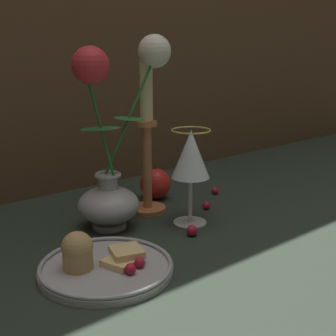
{
  "coord_description": "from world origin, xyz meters",
  "views": [
    {
      "loc": [
        -0.49,
        -0.62,
        0.32
      ],
      "look_at": [
        0.04,
        0.03,
        0.1
      ],
      "focal_mm": 50.0,
      "sensor_mm": 36.0,
      "label": 1
    }
  ],
  "objects_px": {
    "vase": "(114,157)",
    "candlestick": "(147,143)",
    "apple_beside_vase": "(155,184)",
    "wine_glass": "(191,158)",
    "plate_with_pastries": "(102,264)"
  },
  "relations": [
    {
      "from": "wine_glass",
      "to": "plate_with_pastries",
      "type": "bearing_deg",
      "value": -164.17
    },
    {
      "from": "vase",
      "to": "candlestick",
      "type": "relative_size",
      "value": 1.04
    },
    {
      "from": "apple_beside_vase",
      "to": "wine_glass",
      "type": "bearing_deg",
      "value": -103.84
    },
    {
      "from": "candlestick",
      "to": "apple_beside_vase",
      "type": "xyz_separation_m",
      "value": [
        0.06,
        0.05,
        -0.11
      ]
    },
    {
      "from": "apple_beside_vase",
      "to": "plate_with_pastries",
      "type": "bearing_deg",
      "value": -140.96
    },
    {
      "from": "plate_with_pastries",
      "to": "apple_beside_vase",
      "type": "height_order",
      "value": "apple_beside_vase"
    },
    {
      "from": "plate_with_pastries",
      "to": "candlestick",
      "type": "height_order",
      "value": "candlestick"
    },
    {
      "from": "vase",
      "to": "candlestick",
      "type": "xyz_separation_m",
      "value": [
        0.09,
        0.02,
        0.01
      ]
    },
    {
      "from": "vase",
      "to": "plate_with_pastries",
      "type": "distance_m",
      "value": 0.22
    },
    {
      "from": "plate_with_pastries",
      "to": "vase",
      "type": "bearing_deg",
      "value": 50.36
    },
    {
      "from": "wine_glass",
      "to": "apple_beside_vase",
      "type": "xyz_separation_m",
      "value": [
        0.04,
        0.15,
        -0.09
      ]
    },
    {
      "from": "candlestick",
      "to": "vase",
      "type": "bearing_deg",
      "value": -165.22
    },
    {
      "from": "plate_with_pastries",
      "to": "candlestick",
      "type": "xyz_separation_m",
      "value": [
        0.21,
        0.16,
        0.13
      ]
    },
    {
      "from": "vase",
      "to": "wine_glass",
      "type": "height_order",
      "value": "vase"
    },
    {
      "from": "plate_with_pastries",
      "to": "apple_beside_vase",
      "type": "bearing_deg",
      "value": 39.04
    }
  ]
}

